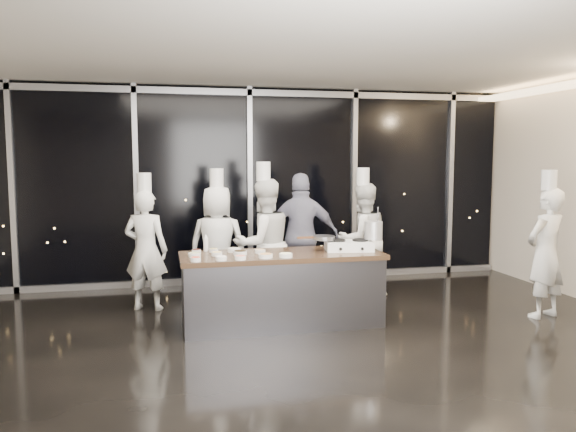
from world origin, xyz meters
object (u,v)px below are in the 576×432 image
frying_pan (323,238)px  chef_right (362,239)px  stove (349,245)px  chef_center (264,243)px  chef_side (546,251)px  chef_left (218,244)px  stock_pot (373,230)px  guest (302,236)px  demo_counter (282,289)px  chef_far_left (146,249)px

frying_pan → chef_right: size_ratio=0.26×
stove → chef_center: (-0.93, 0.82, -0.07)m
chef_side → chef_left: bearing=-40.1°
chef_center → chef_right: 1.59m
chef_left → chef_right: chef_right is taller
stock_pot → chef_left: bearing=146.0°
chef_left → chef_center: bearing=166.6°
frying_pan → guest: 1.19m
demo_counter → frying_pan: size_ratio=4.88×
frying_pan → chef_side: chef_side is taller
stock_pot → stove: bearing=171.5°
chef_left → chef_side: size_ratio=1.00×
chef_center → guest: 0.76m
chef_side → frying_pan: bearing=-27.9°
frying_pan → chef_right: bearing=59.3°
frying_pan → stock_pot: stock_pot is taller
chef_far_left → chef_center: bearing=-171.0°
stock_pot → frying_pan: bearing=170.6°
demo_counter → chef_right: chef_right is taller
chef_far_left → guest: bearing=-157.2°
stove → chef_right: 1.34m
stock_pot → chef_side: bearing=-9.1°
demo_counter → stock_pot: size_ratio=10.93×
chef_center → stove: bearing=121.9°
stock_pot → chef_left: (-1.83, 1.23, -0.30)m
stove → chef_side: size_ratio=0.33×
stove → chef_center: size_ratio=0.31×
frying_pan → chef_far_left: 2.43m
chef_far_left → chef_side: bearing=-177.2°
chef_left → guest: size_ratio=1.04×
frying_pan → chef_center: size_ratio=0.25×
demo_counter → chef_right: size_ratio=1.29×
stock_pot → chef_right: chef_right is taller
chef_far_left → chef_left: bearing=-156.1°
demo_counter → stove: bearing=-0.1°
chef_center → guest: size_ratio=1.09×
demo_counter → chef_right: bearing=38.8°
stove → frying_pan: bearing=178.7°
chef_left → guest: (1.23, 0.05, 0.07)m
stove → chef_left: chef_left is taller
demo_counter → chef_center: chef_center is taller
stove → stock_pot: size_ratio=2.78×
frying_pan → chef_center: bearing=137.8°
stove → guest: 1.28m
chef_far_left → guest: (2.20, 0.13, 0.08)m
demo_counter → chef_center: bearing=95.4°
frying_pan → stock_pot: 0.64m
demo_counter → stock_pot: stock_pot is taller
stock_pot → chef_side: (2.22, -0.35, -0.29)m
guest → chef_right: (0.91, -0.06, -0.07)m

